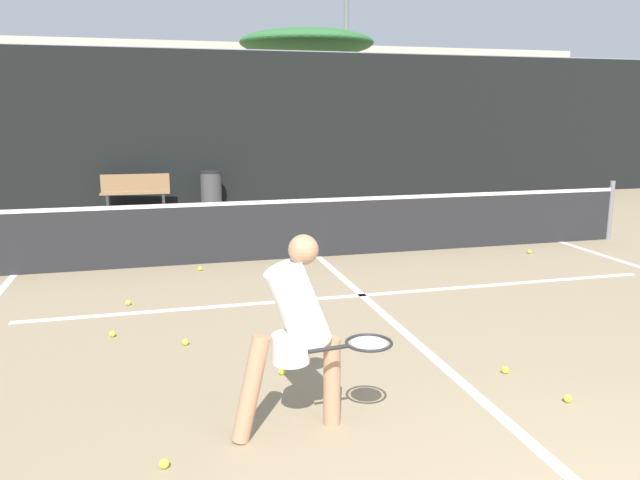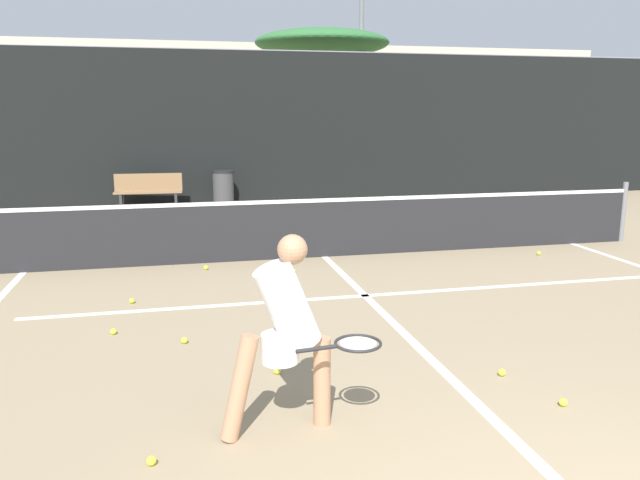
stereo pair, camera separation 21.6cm
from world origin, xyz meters
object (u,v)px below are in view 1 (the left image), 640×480
(courtside_bench, at_px, (136,191))
(trash_bin, at_px, (211,189))
(player_practicing, at_px, (298,327))
(parked_car, at_px, (202,172))

(courtside_bench, xyz_separation_m, trash_bin, (1.76, 0.17, -0.02))
(trash_bin, bearing_deg, player_practicing, -91.95)
(player_practicing, distance_m, trash_bin, 11.17)
(player_practicing, relative_size, parked_car, 0.33)
(player_practicing, bearing_deg, courtside_bench, 90.31)
(player_practicing, xyz_separation_m, courtside_bench, (-1.38, 10.99, -0.33))
(trash_bin, bearing_deg, courtside_bench, -174.52)
(parked_car, bearing_deg, player_practicing, -91.65)
(trash_bin, height_order, parked_car, parked_car)
(courtside_bench, distance_m, trash_bin, 1.77)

